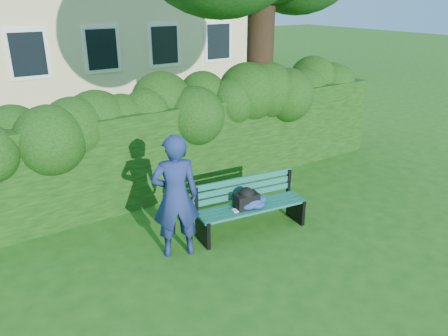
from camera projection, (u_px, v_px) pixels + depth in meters
ground at (243, 230)px, 7.49m from camera, size 80.00×80.00×0.00m
hedge at (180, 146)px, 8.85m from camera, size 10.00×1.00×1.80m
park_bench at (250, 203)px, 7.32m from camera, size 1.95×0.82×0.89m
man_reading at (175, 197)px, 6.47m from camera, size 0.82×0.68×1.94m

